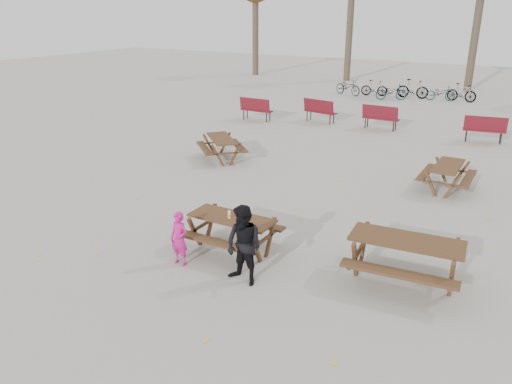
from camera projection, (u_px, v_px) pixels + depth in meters
The scene contains 13 objects.
ground at pixel (232, 250), 10.58m from camera, with size 80.00×80.00×0.00m, color gray.
main_picnic_table at pixel (232, 225), 10.37m from camera, with size 1.80×1.45×0.78m.
food_tray at pixel (243, 220), 10.09m from camera, with size 0.18×0.11×0.04m, color white.
bread_roll at pixel (243, 219), 10.07m from camera, with size 0.14×0.06×0.05m, color tan.
soda_bottle at pixel (229, 215), 10.22m from camera, with size 0.07×0.07×0.17m.
child at pixel (179, 239), 9.84m from camera, with size 0.41×0.27×1.11m, color #BF1776.
adult at pixel (244, 246), 9.09m from camera, with size 0.74×0.58×1.53m, color black.
picnic_table_east at pixel (405, 260), 9.25m from camera, with size 2.03×1.64×0.87m, color #331B12, non-canonical shape.
picnic_table_north at pixel (222, 149), 16.71m from camera, with size 1.74×1.40×0.75m, color #331B12, non-canonical shape.
picnic_table_far at pixel (446, 177), 13.95m from camera, with size 1.68×1.36×0.73m, color #331B12, non-canonical shape.
park_bench_row at pixel (355, 116), 20.98m from camera, with size 10.95×1.72×1.03m.
bicycle_row at pixel (400, 90), 27.79m from camera, with size 7.80×2.32×1.04m.
fallen_leaves at pixel (304, 215), 12.36m from camera, with size 11.00×11.00×0.01m, color gold, non-canonical shape.
Camera 1 is at (5.19, -7.93, 4.87)m, focal length 35.00 mm.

